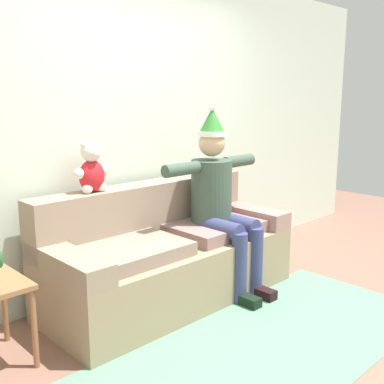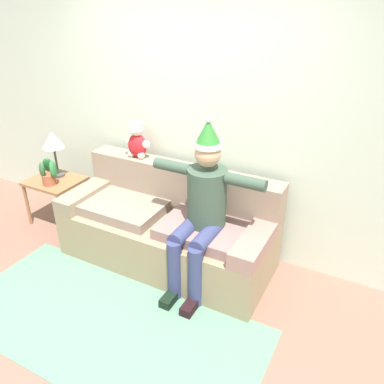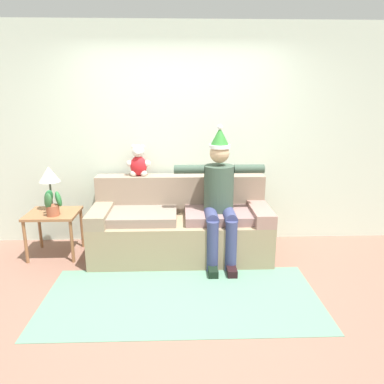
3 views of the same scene
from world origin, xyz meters
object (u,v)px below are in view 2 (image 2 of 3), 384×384
(potted_plant, at_px, (48,173))
(couch, at_px, (169,227))
(person_seated, at_px, (202,206))
(teddy_bear, at_px, (137,141))
(table_lamp, at_px, (53,142))
(side_table, at_px, (56,186))

(potted_plant, bearing_deg, couch, 3.95)
(person_seated, bearing_deg, teddy_bear, 155.91)
(table_lamp, bearing_deg, side_table, -70.91)
(person_seated, xyz_separation_m, side_table, (-1.93, 0.17, -0.34))
(person_seated, xyz_separation_m, teddy_bear, (-0.94, 0.42, 0.29))
(person_seated, relative_size, potted_plant, 5.19)
(couch, height_order, potted_plant, couch)
(couch, bearing_deg, person_seated, -21.07)
(teddy_bear, height_order, table_lamp, teddy_bear)
(couch, xyz_separation_m, table_lamp, (-1.53, 0.10, 0.59))
(teddy_bear, distance_m, potted_plant, 1.09)
(side_table, bearing_deg, person_seated, -5.05)
(teddy_bear, xyz_separation_m, potted_plant, (-0.95, -0.35, -0.41))
(couch, xyz_separation_m, teddy_bear, (-0.50, 0.25, 0.72))
(teddy_bear, relative_size, side_table, 0.66)
(potted_plant, bearing_deg, person_seated, -2.06)
(person_seated, relative_size, table_lamp, 2.94)
(side_table, bearing_deg, potted_plant, -67.68)
(person_seated, relative_size, teddy_bear, 4.05)
(person_seated, distance_m, table_lamp, 1.99)
(couch, distance_m, side_table, 1.50)
(couch, xyz_separation_m, person_seated, (0.44, -0.17, 0.44))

